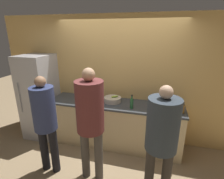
{
  "coord_description": "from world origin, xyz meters",
  "views": [
    {
      "loc": [
        0.76,
        -2.73,
        2.27
      ],
      "look_at": [
        0.0,
        0.15,
        1.28
      ],
      "focal_mm": 28.0,
      "sensor_mm": 36.0,
      "label": 1
    }
  ],
  "objects": [
    {
      "name": "person_right",
      "position": [
        0.88,
        -0.69,
        1.03
      ],
      "size": [
        0.41,
        0.41,
        1.67
      ],
      "color": "#38332D",
      "rests_on": "ground_plane"
    },
    {
      "name": "bottle_red",
      "position": [
        0.68,
        0.34,
        1.0
      ],
      "size": [
        0.06,
        0.06,
        0.18
      ],
      "color": "red",
      "rests_on": "counter"
    },
    {
      "name": "bottle_green",
      "position": [
        0.36,
        0.2,
        1.03
      ],
      "size": [
        0.06,
        0.06,
        0.26
      ],
      "color": "#236033",
      "rests_on": "counter"
    },
    {
      "name": "utensil_crock",
      "position": [
        1.03,
        0.59,
        0.99
      ],
      "size": [
        0.11,
        0.11,
        0.23
      ],
      "color": "#ADA393",
      "rests_on": "counter"
    },
    {
      "name": "ground_plane",
      "position": [
        0.0,
        0.0,
        0.0
      ],
      "size": [
        14.0,
        14.0,
        0.0
      ],
      "primitive_type": "plane",
      "color": "#9E8460"
    },
    {
      "name": "person_center",
      "position": [
        -0.13,
        -0.61,
        1.12
      ],
      "size": [
        0.41,
        0.41,
        1.81
      ],
      "color": "#4C4742",
      "rests_on": "ground_plane"
    },
    {
      "name": "fruit_bowl",
      "position": [
        -0.06,
        0.41,
        0.98
      ],
      "size": [
        0.34,
        0.34,
        0.14
      ],
      "color": "beige",
      "rests_on": "counter"
    },
    {
      "name": "refrigerator",
      "position": [
        -1.69,
        0.34,
        0.91
      ],
      "size": [
        0.61,
        0.74,
        1.82
      ],
      "color": "#B7B7BC",
      "rests_on": "ground_plane"
    },
    {
      "name": "bottle_amber",
      "position": [
        1.23,
        0.23,
        1.01
      ],
      "size": [
        0.07,
        0.07,
        0.2
      ],
      "color": "brown",
      "rests_on": "counter"
    },
    {
      "name": "counter",
      "position": [
        0.0,
        0.38,
        0.46
      ],
      "size": [
        2.66,
        0.69,
        0.93
      ],
      "color": "beige",
      "rests_on": "ground_plane"
    },
    {
      "name": "cup_blue",
      "position": [
        0.76,
        0.48,
        0.96
      ],
      "size": [
        0.08,
        0.08,
        0.08
      ],
      "color": "#335184",
      "rests_on": "counter"
    },
    {
      "name": "wall_back",
      "position": [
        0.0,
        0.71,
        1.3
      ],
      "size": [
        5.2,
        0.06,
        2.6
      ],
      "color": "#E0B266",
      "rests_on": "ground_plane"
    },
    {
      "name": "person_left",
      "position": [
        -0.87,
        -0.64,
        0.99
      ],
      "size": [
        0.35,
        0.35,
        1.66
      ],
      "color": "black",
      "rests_on": "ground_plane"
    }
  ]
}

